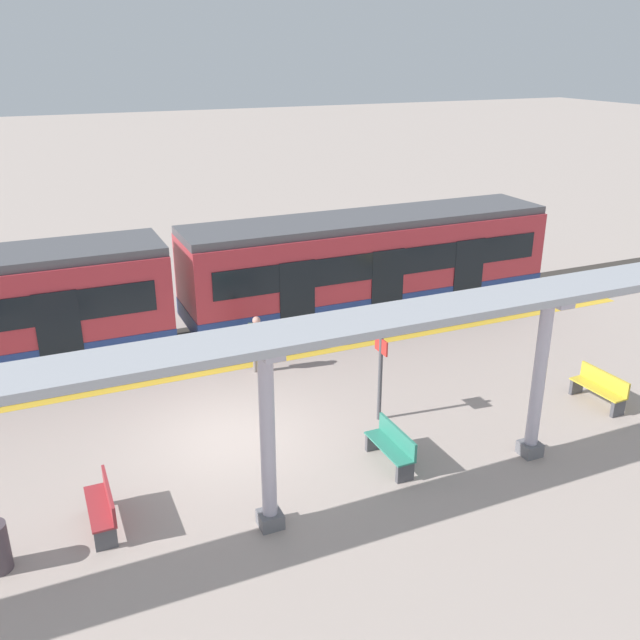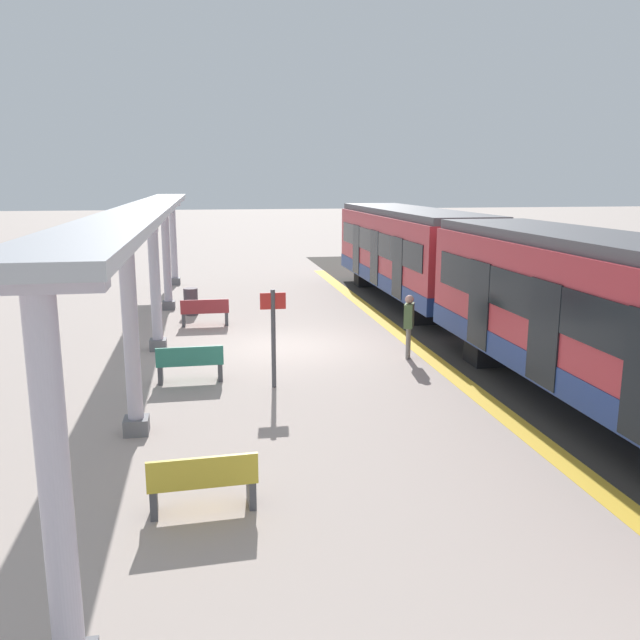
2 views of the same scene
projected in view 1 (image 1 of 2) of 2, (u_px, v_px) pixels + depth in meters
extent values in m
plane|color=#B4A399|center=(230.00, 437.00, 16.12)|extent=(176.00, 176.00, 0.00)
cube|color=yellow|center=(192.00, 374.00, 19.19)|extent=(0.52, 30.54, 0.01)
cube|color=#38332D|center=(177.00, 349.00, 20.77)|extent=(3.20, 42.54, 0.01)
cube|color=black|center=(59.00, 329.00, 17.82)|extent=(0.04, 1.10, 2.00)
cube|color=black|center=(93.00, 353.00, 19.76)|extent=(2.21, 0.90, 0.64)
cube|color=#B62F39|center=(368.00, 262.00, 22.47)|extent=(2.60, 12.06, 2.60)
cube|color=navy|center=(367.00, 292.00, 22.84)|extent=(2.63, 12.08, 0.55)
cube|color=#515156|center=(369.00, 219.00, 21.94)|extent=(2.39, 12.06, 0.24)
cube|color=black|center=(388.00, 264.00, 21.23)|extent=(0.03, 11.09, 0.84)
cube|color=black|center=(297.00, 294.00, 20.30)|extent=(0.04, 1.10, 2.00)
cube|color=black|center=(388.00, 281.00, 21.44)|extent=(0.04, 1.10, 2.00)
cube|color=black|center=(469.00, 270.00, 22.57)|extent=(0.04, 1.10, 2.00)
cube|color=black|center=(464.00, 293.00, 24.51)|extent=(2.21, 0.90, 0.64)
cube|color=black|center=(257.00, 326.00, 21.61)|extent=(2.21, 0.90, 0.64)
cube|color=slate|center=(270.00, 519.00, 13.07)|extent=(0.44, 0.44, 0.30)
cylinder|color=#B8B1C2|center=(268.00, 435.00, 12.40)|extent=(0.28, 0.28, 3.34)
cube|color=#B8B1C2|center=(265.00, 347.00, 11.76)|extent=(1.10, 0.36, 0.12)
cube|color=slate|center=(530.00, 449.00, 15.37)|extent=(0.44, 0.44, 0.30)
cylinder|color=#B8B1C2|center=(539.00, 375.00, 14.70)|extent=(0.28, 0.28, 3.34)
cube|color=#B8B1C2|center=(549.00, 298.00, 14.06)|extent=(1.10, 0.36, 0.12)
cube|color=#A8AAB2|center=(284.00, 336.00, 11.84)|extent=(1.20, 24.68, 0.16)
cube|color=gold|center=(598.00, 389.00, 17.43)|extent=(1.52, 0.52, 0.04)
cube|color=gold|center=(605.00, 379.00, 17.43)|extent=(1.50, 0.14, 0.40)
cube|color=#4C4C51|center=(618.00, 408.00, 16.96)|extent=(0.12, 0.40, 0.42)
cube|color=#4C4C51|center=(576.00, 386.00, 18.07)|extent=(0.12, 0.40, 0.42)
cube|color=#A02E34|center=(100.00, 507.00, 12.95)|extent=(1.50, 0.45, 0.04)
cube|color=#A02E34|center=(109.00, 495.00, 12.94)|extent=(1.50, 0.07, 0.40)
cube|color=#4C4C51|center=(106.00, 539.00, 12.46)|extent=(0.10, 0.40, 0.42)
cube|color=#4C4C51|center=(97.00, 497.00, 13.61)|extent=(0.10, 0.40, 0.42)
cube|color=#31836D|center=(389.00, 447.00, 14.89)|extent=(1.50, 0.46, 0.04)
cube|color=#31836D|center=(397.00, 436.00, 14.88)|extent=(1.50, 0.08, 0.40)
cube|color=#4C4C51|center=(405.00, 472.00, 14.41)|extent=(0.10, 0.40, 0.42)
cube|color=#4C4C51|center=(374.00, 441.00, 15.54)|extent=(0.10, 0.40, 0.42)
cylinder|color=#4C4C51|center=(380.00, 378.00, 16.49)|extent=(0.10, 0.10, 2.20)
cube|color=red|center=(381.00, 346.00, 16.18)|extent=(0.56, 0.04, 0.36)
cylinder|color=gray|center=(261.00, 358.00, 19.18)|extent=(0.11, 0.11, 0.82)
cylinder|color=gray|center=(255.00, 358.00, 19.18)|extent=(0.11, 0.11, 0.82)
cube|color=#536C40|center=(257.00, 335.00, 18.92)|extent=(0.39, 0.52, 0.61)
sphere|color=tan|center=(256.00, 320.00, 18.76)|extent=(0.22, 0.22, 0.22)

